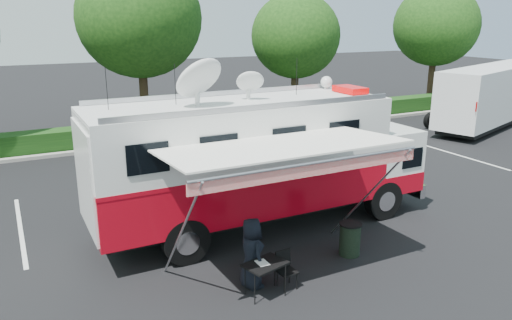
{
  "coord_description": "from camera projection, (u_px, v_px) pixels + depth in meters",
  "views": [
    {
      "loc": [
        -6.52,
        -12.17,
        5.99
      ],
      "look_at": [
        0.0,
        0.5,
        1.9
      ],
      "focal_mm": 35.0,
      "sensor_mm": 36.0,
      "label": 1
    }
  ],
  "objects": [
    {
      "name": "folding_table",
      "position": [
        265.0,
        265.0,
        10.97
      ],
      "size": [
        1.06,
        0.87,
        0.79
      ],
      "color": "black",
      "rests_on": "ground_plane"
    },
    {
      "name": "back_border",
      "position": [
        164.0,
        37.0,
        25.08
      ],
      "size": [
        60.0,
        6.14,
        8.87
      ],
      "color": "#9E998E",
      "rests_on": "ground_plane"
    },
    {
      "name": "trash_bin",
      "position": [
        350.0,
        239.0,
        12.97
      ],
      "size": [
        0.59,
        0.59,
        0.88
      ],
      "color": "black",
      "rests_on": "ground_plane"
    },
    {
      "name": "folding_chair",
      "position": [
        285.0,
        266.0,
        11.42
      ],
      "size": [
        0.44,
        0.46,
        0.87
      ],
      "color": "black",
      "rests_on": "ground_plane"
    },
    {
      "name": "awning",
      "position": [
        286.0,
        150.0,
        11.18
      ],
      "size": [
        5.49,
        2.82,
        3.31
      ],
      "color": "white",
      "rests_on": "ground_plane"
    },
    {
      "name": "ground_plane",
      "position": [
        264.0,
        225.0,
        14.93
      ],
      "size": [
        120.0,
        120.0,
        0.0
      ],
      "primitive_type": "plane",
      "color": "black",
      "rests_on": "ground"
    },
    {
      "name": "stall_lines",
      "position": [
        210.0,
        197.0,
        17.27
      ],
      "size": [
        24.12,
        5.5,
        0.01
      ],
      "color": "silver",
      "rests_on": "ground_plane"
    },
    {
      "name": "command_truck",
      "position": [
        261.0,
        159.0,
        14.32
      ],
      "size": [
        10.05,
        2.77,
        4.83
      ],
      "color": "black",
      "rests_on": "ground_plane"
    },
    {
      "name": "person",
      "position": [
        252.0,
        286.0,
        11.54
      ],
      "size": [
        0.57,
        0.84,
        1.68
      ],
      "primitive_type": "imported",
      "rotation": [
        0.0,
        0.0,
        1.62
      ],
      "color": "black",
      "rests_on": "ground_plane"
    },
    {
      "name": "semi_trailer",
      "position": [
        494.0,
        95.0,
        28.1
      ],
      "size": [
        11.12,
        5.69,
        3.38
      ],
      "color": "silver",
      "rests_on": "ground_plane"
    }
  ]
}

